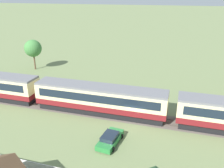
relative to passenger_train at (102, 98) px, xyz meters
The scene contains 5 objects.
ground_plane 5.47m from the passenger_train, 11.13° to the right, with size 600.00×600.00×0.00m, color #707F51.
passenger_train is the anchor object (origin of this frame).
railway_track 10.84m from the passenger_train, behind, with size 109.87×3.60×0.04m.
parked_car_green 7.52m from the passenger_train, 63.67° to the right, with size 2.42×4.40×1.20m.
yard_tree_0 25.53m from the passenger_train, 144.08° to the left, with size 3.64×3.64×6.48m.
Camera 1 is at (4.98, -26.95, 15.83)m, focal length 38.00 mm.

